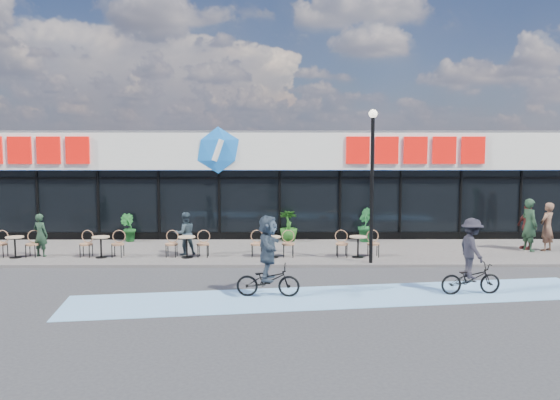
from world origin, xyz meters
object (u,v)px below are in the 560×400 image
(pedestrian_b, at_px, (529,225))
(lamp_post, at_px, (372,172))
(cyclist_b, at_px, (471,262))
(potted_plant_right, at_px, (365,225))
(potted_plant_left, at_px, (128,228))
(potted_plant_mid, at_px, (289,226))
(cyclist_a, at_px, (268,260))
(pedestrian_a, at_px, (527,227))
(patron_left, at_px, (41,235))
(patron_right, at_px, (185,233))
(pedestrian_c, at_px, (547,227))

(pedestrian_b, bearing_deg, lamp_post, 92.71)
(cyclist_b, bearing_deg, potted_plant_right, 101.56)
(potted_plant_left, relative_size, potted_plant_mid, 0.89)
(cyclist_a, relative_size, cyclist_b, 1.05)
(pedestrian_a, distance_m, pedestrian_b, 0.35)
(potted_plant_mid, height_order, patron_left, patron_left)
(patron_right, relative_size, pedestrian_b, 0.79)
(patron_right, xyz_separation_m, pedestrian_c, (13.23, 0.65, 0.13))
(pedestrian_c, distance_m, cyclist_a, 11.74)
(lamp_post, height_order, cyclist_a, lamp_post)
(patron_right, distance_m, pedestrian_a, 12.69)
(patron_left, xyz_separation_m, cyclist_a, (8.04, -4.89, 0.12))
(pedestrian_a, bearing_deg, patron_right, -99.16)
(patron_left, xyz_separation_m, cyclist_b, (13.43, -4.70, 0.03))
(cyclist_b, bearing_deg, patron_right, 149.39)
(pedestrian_c, bearing_deg, potted_plant_right, -53.18)
(potted_plant_left, xyz_separation_m, cyclist_a, (5.81, -7.96, 0.31))
(lamp_post, xyz_separation_m, potted_plant_right, (0.47, 4.15, -2.32))
(patron_right, distance_m, pedestrian_b, 12.60)
(potted_plant_right, xyz_separation_m, patron_left, (-11.85, -3.01, 0.07))
(pedestrian_b, height_order, cyclist_b, cyclist_b)
(potted_plant_right, xyz_separation_m, cyclist_a, (-3.81, -7.90, 0.19))
(patron_right, bearing_deg, lamp_post, 143.25)
(potted_plant_mid, bearing_deg, cyclist_b, -59.09)
(pedestrian_a, bearing_deg, pedestrian_c, 46.70)
(lamp_post, distance_m, pedestrian_b, 6.85)
(patron_left, relative_size, patron_right, 0.99)
(lamp_post, xyz_separation_m, patron_left, (-11.38, 1.14, -2.24))
(pedestrian_a, xyz_separation_m, cyclist_b, (-4.22, -5.97, -0.07))
(lamp_post, bearing_deg, cyclist_a, -131.75)
(patron_left, bearing_deg, cyclist_b, 178.08)
(potted_plant_right, relative_size, patron_left, 0.90)
(potted_plant_right, distance_m, pedestrian_a, 6.06)
(potted_plant_left, relative_size, patron_left, 0.75)
(potted_plant_left, xyz_separation_m, potted_plant_right, (9.62, -0.06, 0.12))
(lamp_post, xyz_separation_m, pedestrian_b, (6.21, 2.09, -2.03))
(patron_left, bearing_deg, potted_plant_left, -108.65)
(lamp_post, relative_size, potted_plant_left, 4.46)
(potted_plant_left, bearing_deg, pedestrian_c, -7.60)
(potted_plant_right, distance_m, cyclist_a, 8.77)
(pedestrian_a, bearing_deg, potted_plant_right, -120.35)
(patron_right, relative_size, pedestrian_c, 0.85)
(lamp_post, xyz_separation_m, cyclist_b, (2.05, -3.56, -2.21))
(potted_plant_mid, xyz_separation_m, pedestrian_a, (8.90, -1.85, 0.21))
(pedestrian_b, relative_size, cyclist_a, 0.90)
(potted_plant_right, xyz_separation_m, pedestrian_a, (5.80, -1.74, 0.17))
(cyclist_b, bearing_deg, potted_plant_mid, 120.91)
(patron_left, xyz_separation_m, pedestrian_b, (17.59, 0.94, 0.21))
(potted_plant_left, xyz_separation_m, pedestrian_b, (15.36, -2.12, 0.40))
(pedestrian_b, xyz_separation_m, pedestrian_c, (0.65, -0.01, -0.07))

